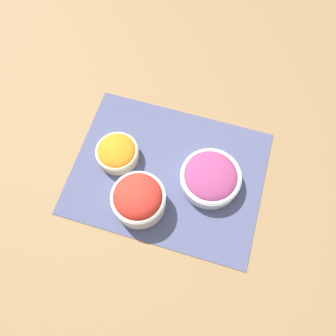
{
  "coord_description": "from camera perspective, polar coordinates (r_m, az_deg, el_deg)",
  "views": [
    {
      "loc": [
        -0.09,
        0.31,
        0.82
      ],
      "look_at": [
        0.0,
        0.0,
        0.03
      ],
      "focal_mm": 35.0,
      "sensor_mm": 36.0,
      "label": 1
    }
  ],
  "objects": [
    {
      "name": "ground_plane",
      "position": [
        0.88,
        -0.0,
        -0.84
      ],
      "size": [
        3.0,
        3.0,
        0.0
      ],
      "primitive_type": "plane",
      "color": "olive"
    },
    {
      "name": "placemat",
      "position": [
        0.88,
        -0.0,
        -0.79
      ],
      "size": [
        0.5,
        0.39,
        0.0
      ],
      "color": "#474C70",
      "rests_on": "ground_plane"
    },
    {
      "name": "carrot_bowl",
      "position": [
        0.88,
        -8.83,
        2.71
      ],
      "size": [
        0.11,
        0.11,
        0.05
      ],
      "color": "#C6B28E",
      "rests_on": "placemat"
    },
    {
      "name": "onion_bowl",
      "position": [
        0.85,
        7.43,
        -1.63
      ],
      "size": [
        0.16,
        0.16,
        0.06
      ],
      "color": "silver",
      "rests_on": "placemat"
    },
    {
      "name": "tomato_bowl",
      "position": [
        0.8,
        -5.17,
        -5.34
      ],
      "size": [
        0.13,
        0.13,
        0.1
      ],
      "color": "white",
      "rests_on": "placemat"
    }
  ]
}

